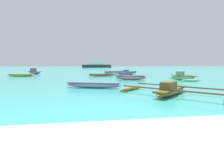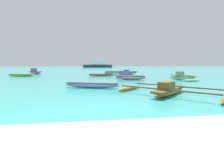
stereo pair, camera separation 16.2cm
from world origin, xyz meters
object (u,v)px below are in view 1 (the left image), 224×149
at_px(moored_boat_10, 126,74).
at_px(distant_ferry, 97,65).
at_px(moored_boat_3, 34,72).
at_px(moored_boat_6, 126,72).
at_px(moored_boat_5, 183,77).
at_px(moored_boat_7, 171,90).
at_px(moored_boat_9, 101,75).
at_px(moored_boat_0, 93,85).
at_px(moored_boat_4, 126,71).
at_px(moored_boat_8, 115,73).
at_px(moored_boat_2, 21,75).
at_px(moored_boat_1, 131,77).

xyz_separation_m(moored_boat_10, distant_ferry, (0.07, 56.95, 0.95)).
distance_m(moored_boat_3, moored_boat_6, 13.51).
xyz_separation_m(moored_boat_6, distant_ferry, (-1.31, 51.23, 0.96)).
relative_size(moored_boat_3, moored_boat_5, 0.66).
xyz_separation_m(moored_boat_5, moored_boat_7, (-4.82, -7.15, -0.04)).
relative_size(moored_boat_7, moored_boat_9, 1.61).
xyz_separation_m(moored_boat_0, moored_boat_5, (8.29, 4.25, 0.05)).
relative_size(moored_boat_4, moored_boat_7, 0.59).
relative_size(moored_boat_3, moored_boat_8, 0.57).
bearing_deg(moored_boat_9, moored_boat_2, 174.75).
bearing_deg(moored_boat_7, moored_boat_8, 46.44).
xyz_separation_m(moored_boat_3, distant_ferry, (12.20, 51.12, 0.83)).
height_order(moored_boat_4, moored_boat_9, moored_boat_4).
height_order(moored_boat_0, moored_boat_9, moored_boat_0).
distance_m(moored_boat_2, moored_boat_7, 18.31).
xyz_separation_m(moored_boat_5, moored_boat_6, (-2.52, 11.75, -0.07)).
bearing_deg(moored_boat_4, moored_boat_6, -162.66).
xyz_separation_m(moored_boat_0, moored_boat_2, (-7.95, 11.41, -0.03)).
bearing_deg(moored_boat_8, moored_boat_10, -65.94).
bearing_deg(distant_ferry, moored_boat_1, -90.78).
bearing_deg(moored_boat_4, moored_boat_3, 131.55).
xyz_separation_m(moored_boat_5, moored_boat_8, (-4.66, 9.12, 0.01)).
bearing_deg(distant_ferry, moored_boat_4, -87.65).
relative_size(moored_boat_1, moored_boat_5, 0.81).
xyz_separation_m(moored_boat_4, moored_boat_8, (-2.82, -5.40, -0.01)).
distance_m(moored_boat_4, moored_boat_10, 8.73).
xyz_separation_m(moored_boat_7, distant_ferry, (0.99, 70.14, 0.93)).
bearing_deg(moored_boat_4, moored_boat_0, -167.98).
bearing_deg(moored_boat_10, moored_boat_6, 136.85).
height_order(moored_boat_2, distant_ferry, distant_ferry).
relative_size(moored_boat_0, moored_boat_6, 0.91).
distance_m(moored_boat_0, moored_boat_9, 10.39).
bearing_deg(moored_boat_9, moored_boat_10, 1.28).
distance_m(moored_boat_6, moored_boat_10, 5.88).
relative_size(moored_boat_1, moored_boat_8, 0.70).
distance_m(moored_boat_5, moored_boat_8, 10.25).
relative_size(moored_boat_6, moored_boat_9, 1.22).
xyz_separation_m(moored_boat_2, moored_boat_7, (11.42, -14.31, 0.04)).
distance_m(moored_boat_7, distant_ferry, 70.15).
xyz_separation_m(moored_boat_0, distant_ferry, (4.46, 67.23, 0.94)).
height_order(moored_boat_2, moored_boat_8, moored_boat_8).
relative_size(moored_boat_3, moored_boat_9, 0.77).
height_order(moored_boat_3, moored_boat_7, moored_boat_3).
bearing_deg(moored_boat_6, moored_boat_5, -86.62).
distance_m(moored_boat_4, moored_boat_7, 21.88).
height_order(moored_boat_9, distant_ferry, distant_ferry).
bearing_deg(moored_boat_9, moored_boat_7, -79.42).
height_order(moored_boat_5, distant_ferry, distant_ferry).
relative_size(moored_boat_4, moored_boat_10, 1.25).
bearing_deg(moored_boat_3, moored_boat_10, 14.15).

